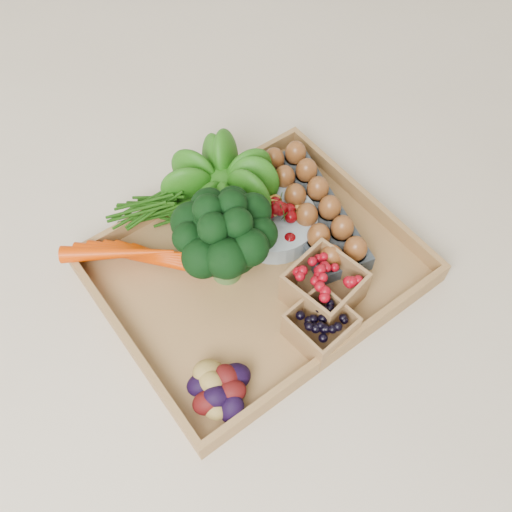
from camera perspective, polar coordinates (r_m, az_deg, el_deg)
ground at (r=1.08m, az=0.00°, el=-1.77°), size 4.00×4.00×0.00m
tray at (r=1.08m, az=0.00°, el=-1.56°), size 0.55×0.45×0.01m
carrots at (r=1.07m, az=-9.97°, el=-0.12°), size 0.21×0.15×0.05m
lettuce at (r=1.10m, az=-3.47°, el=7.70°), size 0.15×0.15×0.15m
broccoli at (r=1.01m, az=-3.08°, el=0.49°), size 0.18×0.18×0.14m
cherry_bowl at (r=1.11m, az=1.85°, el=3.31°), size 0.16×0.16×0.04m
egg_carton at (r=1.13m, az=5.52°, el=4.39°), size 0.18×0.33×0.04m
potatoes at (r=0.93m, az=-3.44°, el=-12.87°), size 0.12×0.12×0.07m
punnet_blackberry at (r=0.98m, az=6.44°, el=-6.96°), size 0.10×0.10×0.07m
punnet_raspberry at (r=1.01m, az=6.82°, el=-3.07°), size 0.13×0.13×0.08m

